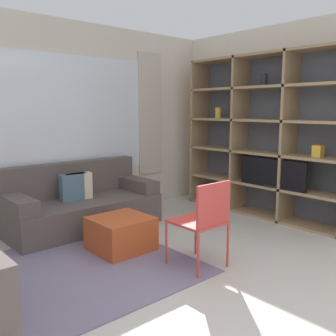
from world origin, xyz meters
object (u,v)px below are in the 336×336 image
(shelving_unit, at_px, (265,138))
(ottoman, at_px, (121,234))
(folding_chair, at_px, (204,217))
(couch_main, at_px, (81,205))

(shelving_unit, distance_m, ottoman, 2.55)
(shelving_unit, height_order, folding_chair, shelving_unit)
(ottoman, distance_m, folding_chair, 1.03)
(couch_main, bearing_deg, shelving_unit, -27.82)
(ottoman, bearing_deg, shelving_unit, -4.60)
(couch_main, relative_size, folding_chair, 2.23)
(shelving_unit, relative_size, folding_chair, 2.90)
(couch_main, bearing_deg, ottoman, -94.29)
(couch_main, relative_size, ottoman, 3.21)
(couch_main, height_order, folding_chair, folding_chair)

